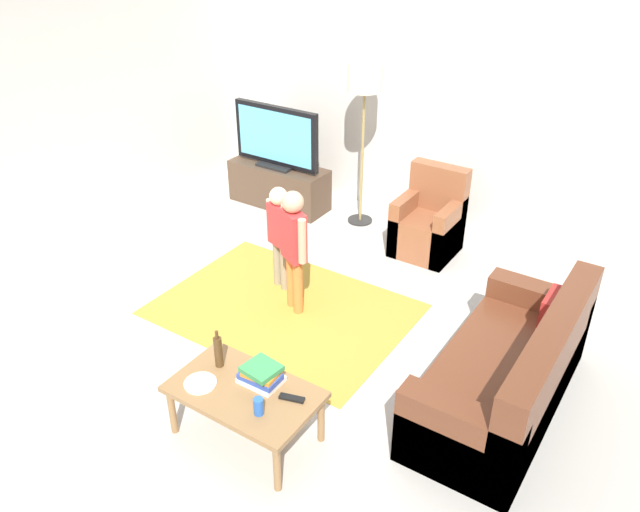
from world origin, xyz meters
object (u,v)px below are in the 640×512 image
Objects in this scene: tv at (276,137)px; tv_stand at (279,186)px; couch at (512,378)px; tv_remote at (292,398)px; floor_lamp at (365,86)px; plate at (200,383)px; coffee_table at (245,395)px; child_near_tv at (280,229)px; book_stack at (261,375)px; armchair at (429,225)px; child_center at (294,241)px; soda_can at (259,406)px; bottle at (218,351)px.

tv_stand is at bearing 90.00° from tv.
tv_remote is at bearing -133.55° from couch.
plate is (0.72, -3.40, -1.12)m from floor_lamp.
couch is 10.59× the size of tv_remote.
tv_stand is 1.20× the size of coffee_table.
child_near_tv is 3.65× the size of book_stack.
tv_stand is 1.33× the size of armchair.
tv is 3.84m from tv_remote.
tv is at bearing 130.51° from child_center.
armchair is 7.50× the size of soda_can.
tv_remote is at bearing 17.35° from coffee_table.
floor_lamp is at bearing 101.93° from child_center.
coffee_table is at bearing -18.43° from bottle.
armchair reaches higher than tv_remote.
soda_can is at bearing -22.93° from bottle.
child_near_tv is (1.09, -1.42, -0.23)m from tv.
tv is (0.00, -0.02, 0.60)m from tv_stand.
plate is (1.75, -3.22, -0.42)m from tv.
coffee_table is (0.61, -1.45, -0.33)m from child_center.
child_center is at bearing 102.08° from plate.
tv_remote is at bearing -51.41° from child_near_tv.
book_stack is (0.67, -1.33, -0.21)m from child_center.
child_near_tv is at bearing 169.91° from couch.
tv_stand reaches higher than tv_remote.
child_near_tv is 1.70m from bottle.
couch reaches higher than soda_can.
floor_lamp reaches higher than bottle.
coffee_table is 3.55× the size of book_stack.
plate is at bearing -156.78° from coffee_table.
child_center reaches higher than child_near_tv.
tv is 1.81m from child_near_tv.
child_center is 3.92× the size of bottle.
child_near_tv reaches higher than soda_can.
couch is 2.00× the size of armchair.
tv is 9.17× the size of soda_can.
couch is 1.84m from soda_can.
tv_remote is (1.32, -3.18, -1.11)m from floor_lamp.
coffee_table is 3.38× the size of bottle.
soda_can is 0.50m from plate.
tv_stand is at bearing 111.46° from tv_remote.
tv_remote is 1.42× the size of soda_can.
floor_lamp is 3.49m from book_stack.
couch is 2.36m from armchair.
armchair is 3.21m from plate.
armchair is 1.68m from child_near_tv.
bottle reaches higher than soda_can.
book_stack reaches higher than tv_stand.
soda_can is (0.22, -0.12, 0.11)m from coffee_table.
bottle is 1.34× the size of plate.
armchair reaches higher than coffee_table.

